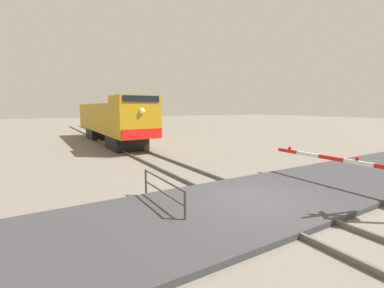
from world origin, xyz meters
name	(u,v)px	position (x,y,z in m)	size (l,w,h in m)	color
ground_plane	(254,203)	(0.00, 0.00, 0.00)	(160.00, 160.00, 0.00)	slate
rail_track_left	(237,205)	(-0.72, 0.00, 0.07)	(0.08, 80.00, 0.15)	#59544C
rail_track_right	(269,197)	(0.72, 0.00, 0.07)	(0.08, 80.00, 0.15)	#59544C
road_surface	(254,201)	(0.00, 0.00, 0.08)	(36.00, 4.57, 0.16)	#38383A
locomotive	(112,120)	(0.00, 17.07, 2.01)	(2.76, 15.04, 3.83)	black
guard_railing	(163,189)	(-2.68, 1.11, 0.62)	(0.08, 2.82, 0.95)	#4C4742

